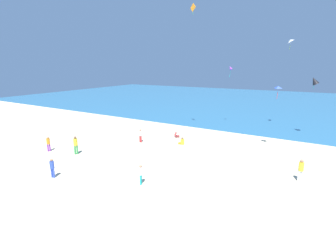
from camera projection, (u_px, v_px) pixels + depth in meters
ground_plane at (182, 148)px, 23.38m from camera, size 120.00×120.00×0.00m
ocean_water at (250, 101)px, 55.84m from camera, size 120.00×60.00×0.05m
beach_chair_far_left at (176, 135)px, 26.85m from camera, size 0.76×0.76×0.62m
person_0 at (48, 143)px, 22.23m from camera, size 0.42×0.42×1.52m
person_1 at (52, 167)px, 16.88m from camera, size 0.36×0.36×1.51m
person_2 at (76, 144)px, 21.44m from camera, size 0.50×0.50×1.76m
person_3 at (301, 169)px, 16.30m from camera, size 0.45×0.45×1.68m
person_4 at (182, 142)px, 24.38m from camera, size 0.69×0.46×0.80m
person_5 at (141, 173)px, 15.93m from camera, size 0.38×0.38×1.46m
person_6 at (140, 135)px, 24.93m from camera, size 0.30×0.30×1.49m
kite_blue at (278, 87)px, 21.24m from camera, size 0.76×0.69×1.24m
kite_purple at (230, 68)px, 30.75m from camera, size 0.68×0.52×1.65m
kite_orange at (193, 8)px, 25.70m from camera, size 0.84×0.48×1.25m
kite_white at (290, 41)px, 27.63m from camera, size 0.77×0.90×1.31m
kite_black at (315, 81)px, 25.47m from camera, size 1.03×0.73×1.44m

